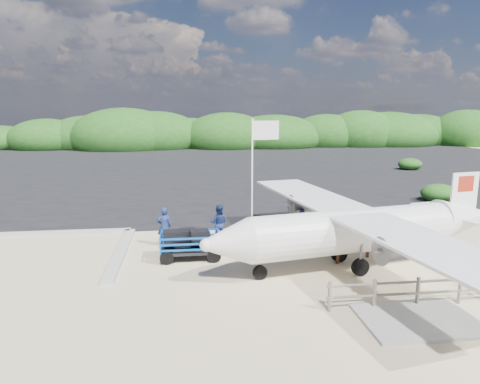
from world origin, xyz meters
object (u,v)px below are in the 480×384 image
Objects in this scene: flagpole at (252,255)px; crew_c at (302,228)px; baggage_cart at (191,259)px; crew_a at (164,227)px; signboard at (352,260)px; crew_b at (219,223)px; aircraft_large at (301,168)px.

flagpole is 3.26× the size of crew_c.
baggage_cart is 2.53m from crew_a.
crew_c is (-1.69, 2.03, 0.92)m from signboard.
flagpole is at bearing 143.87° from signboard.
crew_c is (3.82, -1.29, -0.00)m from crew_b.
flagpole is at bearing 60.52° from aircraft_large.
signboard is 1.02× the size of crew_b.
aircraft_large is at bearing 58.59° from signboard.
crew_c is at bearing 158.38° from crew_a.
flagpole is 4.37m from signboard.
flagpole is 3.22× the size of crew_a.
crew_c reaches higher than baggage_cart.
aircraft_large is at bearing -114.53° from crew_c.
crew_b is 27.58m from aircraft_large.
flagpole is at bearing 9.34° from crew_c.
signboard is at bearing 166.39° from crew_b.
flagpole is 29.08m from aircraft_large.
signboard is 2.80m from crew_c.
crew_a reaches higher than signboard.
aircraft_large is (10.99, 25.27, -0.93)m from crew_b.
crew_a reaches higher than crew_c.
flagpole reaches higher than crew_c.
baggage_cart is at bearing 150.89° from signboard.
crew_c is (5.23, 0.99, 0.92)m from baggage_cart.
aircraft_large reaches higher than crew_c.
aircraft_large is at bearing -130.59° from crew_a.
baggage_cart is 2.83m from crew_b.
signboard is (4.21, -1.17, 0.00)m from flagpole.
aircraft_large is (7.17, 26.56, -0.92)m from crew_c.
flagpole is 4.44m from crew_a.
crew_b is at bearing 121.17° from flagpole.
crew_c is at bearing 64.88° from aircraft_large.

